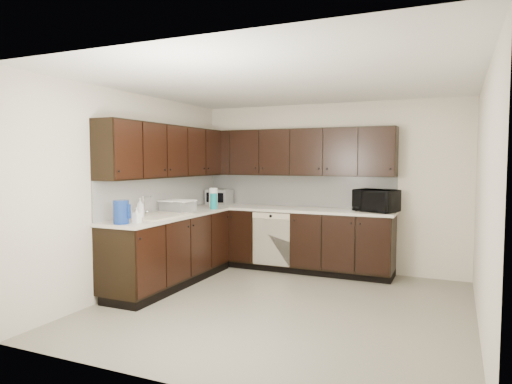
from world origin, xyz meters
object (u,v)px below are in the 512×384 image
(sink, at_px, (157,221))
(blue_pitcher, at_px, (121,212))
(storage_bin, at_px, (178,207))
(microwave, at_px, (376,201))
(toaster_oven, at_px, (219,197))

(sink, relative_size, blue_pitcher, 3.08)
(storage_bin, xyz_separation_m, blue_pitcher, (0.05, -1.20, 0.05))
(microwave, distance_m, storage_bin, 2.74)
(storage_bin, bearing_deg, toaster_oven, 91.59)
(storage_bin, bearing_deg, blue_pitcher, -87.46)
(sink, relative_size, microwave, 1.47)
(microwave, xyz_separation_m, toaster_oven, (-2.50, 0.07, -0.03))
(microwave, bearing_deg, sink, -125.18)
(storage_bin, distance_m, blue_pitcher, 1.21)
(toaster_oven, distance_m, blue_pitcher, 2.47)
(blue_pitcher, bearing_deg, toaster_oven, 80.38)
(toaster_oven, bearing_deg, storage_bin, -87.63)
(sink, relative_size, toaster_oven, 2.16)
(sink, xyz_separation_m, toaster_oven, (-0.07, 1.78, 0.18))
(blue_pitcher, bearing_deg, storage_bin, 80.86)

